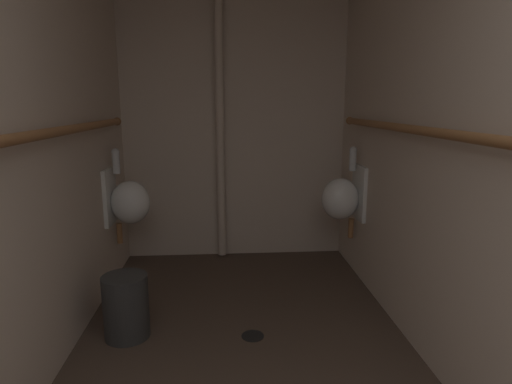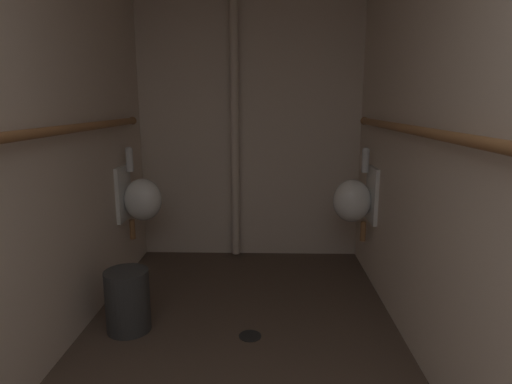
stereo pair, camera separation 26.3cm
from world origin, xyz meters
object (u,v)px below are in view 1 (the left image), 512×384
urinal_left_mid (128,201)px  waste_bin (126,306)px  urinal_right_mid (343,197)px  standpipe_back_wall (220,114)px  floor_drain (253,336)px

urinal_left_mid → waste_bin: (0.14, -0.85, -0.47)m
urinal_right_mid → standpipe_back_wall: (-0.99, 0.51, 0.66)m
urinal_right_mid → floor_drain: bearing=-131.2°
standpipe_back_wall → waste_bin: bearing=-113.1°
floor_drain → urinal_right_mid: bearing=48.8°
standpipe_back_wall → urinal_right_mid: bearing=-27.4°
urinal_right_mid → waste_bin: 1.85m
standpipe_back_wall → floor_drain: standpipe_back_wall is taller
standpipe_back_wall → waste_bin: standpipe_back_wall is taller
standpipe_back_wall → urinal_left_mid: bearing=-144.7°
urinal_left_mid → floor_drain: size_ratio=5.39×
urinal_right_mid → standpipe_back_wall: standpipe_back_wall is taller
floor_drain → waste_bin: waste_bin is taller
urinal_right_mid → floor_drain: (-0.80, -0.91, -0.67)m
urinal_right_mid → standpipe_back_wall: size_ratio=0.29×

